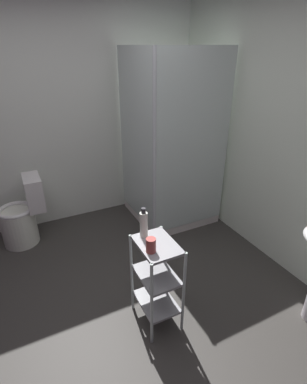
# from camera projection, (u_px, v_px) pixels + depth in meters

# --- Properties ---
(ground_plane) EXTENTS (4.20, 4.20, 0.02)m
(ground_plane) POSITION_uv_depth(u_px,v_px,m) (107.00, 325.00, 2.38)
(ground_plane) COLOR #373531
(wall_back) EXTENTS (4.20, 0.14, 2.50)m
(wall_back) POSITION_uv_depth(u_px,v_px,m) (303.00, 142.00, 2.54)
(wall_back) COLOR white
(wall_back) RESTS_ON ground_plane
(wall_left) EXTENTS (0.10, 4.20, 2.50)m
(wall_left) POSITION_uv_depth(u_px,v_px,m) (46.00, 120.00, 3.30)
(wall_left) COLOR white
(wall_left) RESTS_ON ground_plane
(shower_stall) EXTENTS (0.92, 0.92, 2.00)m
(shower_stall) POSITION_uv_depth(u_px,v_px,m) (167.00, 186.00, 3.61)
(shower_stall) COLOR white
(shower_stall) RESTS_ON ground_plane
(toilet) EXTENTS (0.37, 0.49, 0.76)m
(toilet) POSITION_uv_depth(u_px,v_px,m) (23.00, 217.00, 3.24)
(toilet) COLOR white
(toilet) RESTS_ON ground_plane
(storage_cart) EXTENTS (0.38, 0.28, 0.74)m
(storage_cart) POSITION_uv_depth(u_px,v_px,m) (157.00, 277.00, 2.23)
(storage_cart) COLOR silver
(storage_cart) RESTS_ON ground_plane
(lotion_bottle_white) EXTENTS (0.06, 0.06, 0.24)m
(lotion_bottle_white) POSITION_uv_depth(u_px,v_px,m) (144.00, 224.00, 2.13)
(lotion_bottle_white) COLOR silver
(lotion_bottle_white) RESTS_ON storage_cart
(rinse_cup) EXTENTS (0.07, 0.07, 0.10)m
(rinse_cup) POSITION_uv_depth(u_px,v_px,m) (151.00, 245.00, 1.99)
(rinse_cup) COLOR #B24742
(rinse_cup) RESTS_ON storage_cart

